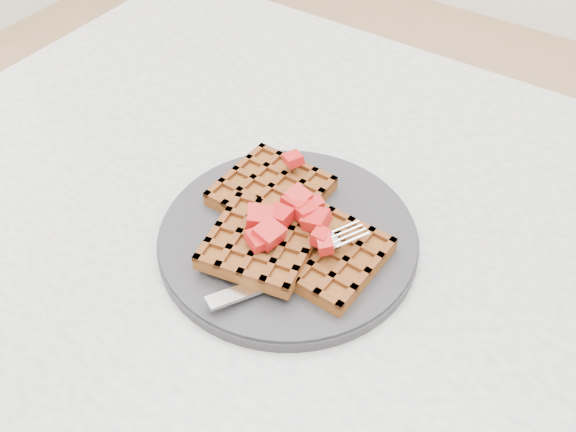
# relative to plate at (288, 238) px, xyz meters

# --- Properties ---
(table) EXTENTS (1.20, 0.80, 0.75)m
(table) POSITION_rel_plate_xyz_m (0.08, 0.03, -0.12)
(table) COLOR beige
(table) RESTS_ON ground
(plate) EXTENTS (0.27, 0.27, 0.02)m
(plate) POSITION_rel_plate_xyz_m (0.00, 0.00, 0.00)
(plate) COLOR #232326
(plate) RESTS_ON table
(waffles) EXTENTS (0.20, 0.19, 0.03)m
(waffles) POSITION_rel_plate_xyz_m (0.00, -0.00, 0.02)
(waffles) COLOR brown
(waffles) RESTS_ON plate
(strawberry_pile) EXTENTS (0.15, 0.15, 0.02)m
(strawberry_pile) POSITION_rel_plate_xyz_m (0.00, 0.00, 0.05)
(strawberry_pile) COLOR maroon
(strawberry_pile) RESTS_ON waffles
(fork) EXTENTS (0.10, 0.17, 0.02)m
(fork) POSITION_rel_plate_xyz_m (0.04, -0.04, 0.02)
(fork) COLOR silver
(fork) RESTS_ON plate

